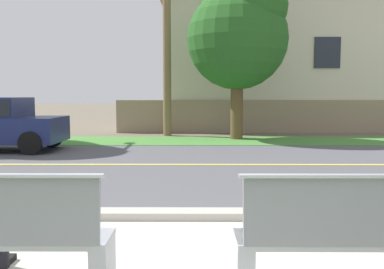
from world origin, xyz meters
TOP-DOWN VIEW (x-y plane):
  - ground_plane at (0.00, 8.00)m, footprint 140.00×140.00m
  - curb_edge at (0.00, 2.35)m, footprint 44.00×0.30m
  - street_asphalt at (0.00, 6.50)m, footprint 52.00×8.00m
  - road_centre_line at (0.00, 6.50)m, footprint 48.00×0.14m
  - far_verge_grass at (0.00, 11.54)m, footprint 48.00×2.80m
  - bench_right at (1.47, 0.34)m, footprint 1.92×0.48m
  - shade_tree_left at (1.83, 12.03)m, footprint 3.61×3.61m
  - garden_wall at (3.34, 14.77)m, footprint 13.00×0.36m
  - house_across_street at (3.64, 17.96)m, footprint 10.26×6.91m

SIDE VIEW (x-z plane):
  - ground_plane at x=0.00m, z-range 0.00..0.00m
  - street_asphalt at x=0.00m, z-range 0.00..0.01m
  - far_verge_grass at x=0.00m, z-range 0.00..0.02m
  - road_centre_line at x=0.00m, z-range 0.01..0.01m
  - curb_edge at x=0.00m, z-range 0.00..0.11m
  - bench_right at x=1.47m, z-range -0.04..0.96m
  - garden_wall at x=3.34m, z-range 0.00..1.40m
  - house_across_street at x=3.64m, z-range 0.04..6.82m
  - shade_tree_left at x=1.83m, z-range 0.89..6.84m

